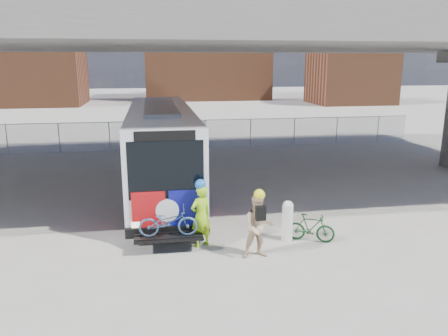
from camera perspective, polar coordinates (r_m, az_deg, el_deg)
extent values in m
plane|color=#9E9991|center=(16.75, -0.84, -5.26)|extent=(160.00, 160.00, 0.00)
cube|color=silver|center=(18.91, -8.21, 2.92)|extent=(2.55, 12.00, 3.20)
cube|color=black|center=(19.30, -8.31, 5.06)|extent=(2.61, 11.00, 1.28)
cube|color=black|center=(13.01, -7.59, -0.23)|extent=(2.24, 0.12, 1.76)
cube|color=black|center=(12.81, -7.74, 4.22)|extent=(1.78, 0.12, 0.30)
cube|color=black|center=(13.49, -7.33, -8.12)|extent=(2.55, 0.20, 0.30)
cube|color=#B10D11|center=(13.29, -9.80, -5.57)|extent=(1.00, 0.08, 1.20)
cube|color=navy|center=(13.32, -5.04, -5.37)|extent=(1.00, 0.08, 1.20)
cylinder|color=silver|center=(13.28, -7.41, -5.50)|extent=(0.70, 0.06, 0.70)
cube|color=gray|center=(18.67, -8.38, 7.96)|extent=(1.28, 7.20, 0.14)
cube|color=black|center=(13.03, -7.24, -8.93)|extent=(2.00, 0.70, 0.06)
cylinder|color=black|center=(15.04, -12.01, -5.79)|extent=(0.30, 1.00, 1.00)
cylinder|color=black|center=(15.09, -3.18, -5.43)|extent=(0.30, 1.00, 1.00)
cylinder|color=black|center=(23.32, -11.19, 1.20)|extent=(0.30, 1.00, 1.00)
cylinder|color=black|center=(23.36, -5.52, 1.42)|extent=(0.30, 1.00, 1.00)
cube|color=#B10D11|center=(15.38, -12.63, -2.26)|extent=(0.06, 2.60, 1.70)
cube|color=navy|center=(16.92, -12.36, -0.79)|extent=(0.06, 1.40, 1.70)
cube|color=#B10D11|center=(15.44, -2.92, -1.88)|extent=(0.06, 2.60, 1.70)
cube|color=navy|center=(16.98, -3.54, -0.45)|extent=(0.06, 1.40, 1.70)
imported|color=#3B5D81|center=(12.85, -7.30, -6.97)|extent=(1.73, 0.68, 0.89)
cube|color=#605E59|center=(19.85, -2.73, 17.46)|extent=(40.00, 16.00, 1.50)
cube|color=#605E59|center=(19.92, -2.75, 19.76)|extent=(40.00, 0.60, 0.80)
cylinder|color=gray|center=(28.60, -20.73, 3.67)|extent=(0.06, 0.06, 1.80)
cylinder|color=gray|center=(28.09, -12.70, 4.05)|extent=(0.06, 0.06, 1.80)
cylinder|color=gray|center=(28.14, -4.53, 4.36)|extent=(0.06, 0.06, 1.80)
cylinder|color=gray|center=(28.75, 3.47, 4.58)|extent=(0.06, 0.06, 1.80)
cylinder|color=gray|center=(29.89, 10.99, 4.70)|extent=(0.06, 0.06, 1.80)
cylinder|color=gray|center=(31.50, 17.85, 4.74)|extent=(0.06, 0.06, 1.80)
plane|color=gray|center=(28.14, -4.53, 4.36)|extent=(30.00, 0.00, 30.00)
cube|color=gray|center=(28.00, -4.56, 6.22)|extent=(30.00, 0.05, 0.04)
cube|color=brown|center=(62.65, -24.48, 12.09)|extent=(14.00, 10.00, 10.00)
cube|color=brown|center=(68.19, -2.48, 14.14)|extent=(18.00, 12.00, 12.00)
cube|color=brown|center=(61.61, 16.24, 11.82)|extent=(10.00, 8.00, 8.00)
cylinder|color=brown|center=(72.88, 3.78, 19.22)|extent=(2.20, 2.20, 25.00)
cylinder|color=silver|center=(13.82, 8.27, -7.13)|extent=(0.34, 0.34, 1.12)
sphere|color=silver|center=(13.63, 8.35, -4.93)|extent=(0.34, 0.34, 0.34)
imported|color=#9BDC17|center=(13.14, -3.03, -6.28)|extent=(0.83, 0.73, 1.91)
sphere|color=blue|center=(12.84, -3.09, -2.19)|extent=(0.33, 0.33, 0.33)
imported|color=#D5B088|center=(12.44, 4.56, -7.65)|extent=(0.91, 0.72, 1.84)
sphere|color=yellow|center=(12.13, 4.64, -3.50)|extent=(0.32, 0.32, 0.32)
cube|color=black|center=(12.09, 4.81, -5.90)|extent=(0.28, 0.17, 0.40)
imported|color=#123817|center=(13.90, 11.27, -7.66)|extent=(1.51, 1.00, 0.88)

